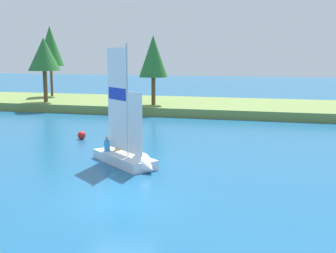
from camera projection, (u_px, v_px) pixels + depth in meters
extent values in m
plane|color=#195684|center=(121.00, 200.00, 17.02)|extent=(200.00, 200.00, 0.00)
cube|color=olive|center=(226.00, 107.00, 43.92)|extent=(80.00, 11.60, 0.78)
cylinder|color=brown|center=(52.00, 81.00, 51.07)|extent=(0.28, 0.28, 3.44)
cone|color=#286B2D|center=(50.00, 46.00, 50.43)|extent=(3.01, 3.01, 4.50)
cylinder|color=brown|center=(45.00, 86.00, 44.76)|extent=(0.41, 0.41, 3.15)
cone|color=#286B2D|center=(44.00, 54.00, 44.24)|extent=(3.20, 3.20, 3.26)
cylinder|color=brown|center=(153.00, 91.00, 42.33)|extent=(0.39, 0.39, 2.63)
cone|color=#286B2D|center=(153.00, 56.00, 41.80)|extent=(2.71, 2.71, 3.90)
cube|color=silver|center=(124.00, 159.00, 22.71)|extent=(4.21, 3.80, 0.47)
cone|color=silver|center=(146.00, 168.00, 20.99)|extent=(1.63, 1.66, 1.27)
cylinder|color=#B7B7BC|center=(127.00, 101.00, 21.88)|extent=(0.08, 0.08, 5.59)
cube|color=white|center=(117.00, 99.00, 22.68)|extent=(1.57, 1.29, 5.13)
cube|color=#1E33B2|center=(117.00, 94.00, 22.65)|extent=(1.42, 1.17, 0.62)
cube|color=white|center=(135.00, 124.00, 21.46)|extent=(0.99, 0.82, 3.07)
cylinder|color=#B7B7BC|center=(118.00, 148.00, 23.10)|extent=(1.59, 1.32, 0.06)
cube|color=#338CCC|center=(107.00, 146.00, 23.45)|extent=(0.34, 0.33, 0.57)
sphere|color=tan|center=(107.00, 138.00, 23.38)|extent=(0.20, 0.20, 0.20)
cube|color=orange|center=(118.00, 144.00, 23.75)|extent=(0.34, 0.33, 0.58)
sphere|color=tan|center=(118.00, 137.00, 23.69)|extent=(0.20, 0.20, 0.20)
sphere|color=red|center=(82.00, 135.00, 29.26)|extent=(0.53, 0.53, 0.53)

